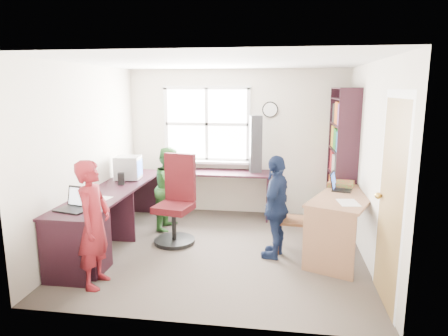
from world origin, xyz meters
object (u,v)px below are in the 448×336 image
cd_tower (256,144)px  wooden_chair (288,216)px  person_red (94,224)px  right_desk (344,212)px  laptop_left (76,204)px  bookshelf (342,162)px  person_navy (276,207)px  potted_plant (192,162)px  l_desk (117,219)px  swivel_chair (176,205)px  laptop_right (339,186)px  crt_monitor (128,168)px  person_green (170,188)px

cd_tower → wooden_chair: bearing=-84.4°
cd_tower → person_red: 3.04m
wooden_chair → cd_tower: bearing=116.2°
right_desk → laptop_left: size_ratio=3.63×
bookshelf → person_navy: 1.63m
laptop_left → cd_tower: (1.86, 2.30, 0.40)m
potted_plant → person_navy: bearing=-47.7°
person_red → person_navy: bearing=-63.0°
right_desk → person_navy: person_navy is taller
l_desk → potted_plant: 1.90m
swivel_chair → person_navy: 1.40m
person_red → laptop_right: bearing=-62.9°
right_desk → wooden_chair: 0.71m
right_desk → bookshelf: size_ratio=0.71×
right_desk → person_red: bearing=-134.0°
bookshelf → crt_monitor: size_ratio=5.42×
person_navy → person_red: bearing=-45.9°
bookshelf → laptop_right: 0.86m
swivel_chair → person_green: size_ratio=0.97×
right_desk → potted_plant: bearing=170.6°
laptop_left → person_green: bearing=82.0°
l_desk → wooden_chair: size_ratio=3.38×
laptop_left → potted_plant: size_ratio=1.53×
potted_plant → laptop_right: bearing=-26.9°
crt_monitor → person_navy: bearing=-24.9°
wooden_chair → potted_plant: bearing=144.3°
l_desk → crt_monitor: (-0.20, 0.95, 0.47)m
potted_plant → cd_tower: bearing=-1.2°
crt_monitor → potted_plant: bearing=40.0°
l_desk → right_desk: 2.88m
swivel_chair → person_navy: bearing=-1.9°
l_desk → cd_tower: (1.64, 1.74, 0.75)m
cd_tower → person_green: (-1.22, -0.72, -0.59)m
laptop_right → person_red: (-2.69, -1.48, -0.15)m
swivel_chair → potted_plant: swivel_chair is taller
wooden_chair → potted_plant: 2.12m
wooden_chair → person_navy: bearing=-120.2°
swivel_chair → potted_plant: size_ratio=4.46×
potted_plant → wooden_chair: bearing=-40.9°
laptop_right → potted_plant: size_ratio=1.41×
bookshelf → laptop_right: bearing=-100.0°
swivel_chair → person_navy: person_navy is taller
crt_monitor → person_green: bearing=0.7°
wooden_chair → cd_tower: 1.61m
wooden_chair → crt_monitor: crt_monitor is taller
l_desk → person_navy: (2.01, 0.19, 0.19)m
cd_tower → person_navy: size_ratio=0.71×
l_desk → person_red: bearing=-81.8°
swivel_chair → laptop_left: swivel_chair is taller
person_green → bookshelf: bearing=-74.7°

